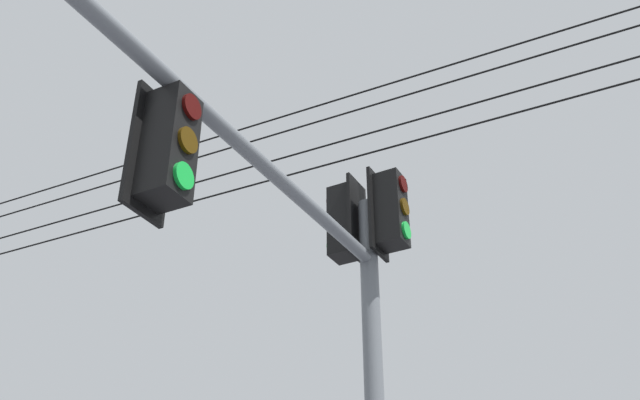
% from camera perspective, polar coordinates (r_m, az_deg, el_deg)
% --- Properties ---
extents(signal_mast_assembly, '(5.68, 3.98, 6.32)m').
position_cam_1_polar(signal_mast_assembly, '(6.81, 0.07, -6.61)').
color(signal_mast_assembly, slate).
rests_on(signal_mast_assembly, ground).
extents(overhead_wire_span, '(13.65, 23.76, 1.21)m').
position_cam_1_polar(overhead_wire_span, '(8.74, 11.09, 8.27)').
color(overhead_wire_span, black).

